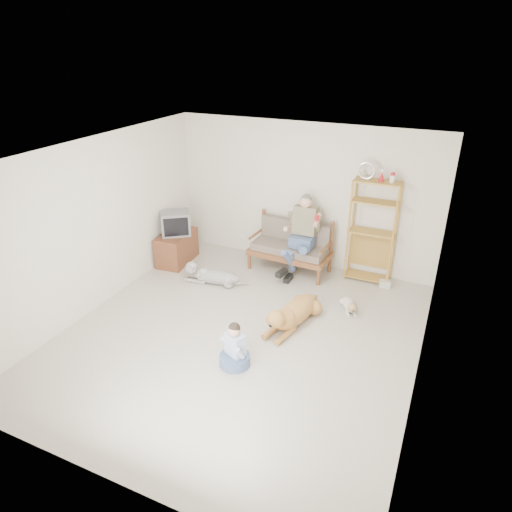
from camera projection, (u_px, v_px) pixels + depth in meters
The scene contains 17 objects.
floor at pixel (240, 335), 6.80m from camera, with size 5.50×5.50×0.00m, color beige.
ceiling at pixel (237, 155), 5.63m from camera, with size 5.50×5.50×0.00m, color silver.
wall_back at pixel (304, 196), 8.47m from camera, with size 5.00×5.00×0.00m, color beige.
wall_front at pixel (98, 378), 3.95m from camera, with size 5.00×5.00×0.00m, color beige.
wall_left at pixel (96, 226), 7.14m from camera, with size 5.50×5.50×0.00m, color beige.
wall_right at pixel (432, 292), 5.29m from camera, with size 5.50×5.50×0.00m, color beige.
loveseat at pixel (291, 245), 8.56m from camera, with size 1.54×0.79×0.95m.
man at pixel (299, 241), 8.23m from camera, with size 0.57×0.82×1.33m.
etagere at pixel (372, 231), 7.98m from camera, with size 0.83×0.36×2.16m.
book_stack at pixel (385, 284), 8.10m from camera, with size 0.19×0.14×0.12m, color white.
tv_stand at pixel (177, 248), 8.91m from camera, with size 0.57×0.94×0.60m.
crt_tv at pixel (176, 223), 8.67m from camera, with size 0.68×0.66×0.45m.
wall_outlet at pixel (244, 237), 9.38m from camera, with size 0.12×0.02×0.08m, color white.
golden_retriever at pixel (292, 314), 6.98m from camera, with size 0.60×1.55×0.47m.
shaggy_dog at pixel (211, 275), 8.20m from camera, with size 1.23×0.44×0.37m.
terrier at pixel (350, 306), 7.37m from camera, with size 0.35×0.56×0.23m.
child at pixel (235, 350), 6.10m from camera, with size 0.42×0.42×0.66m.
Camera 1 is at (2.53, -5.02, 4.02)m, focal length 32.00 mm.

